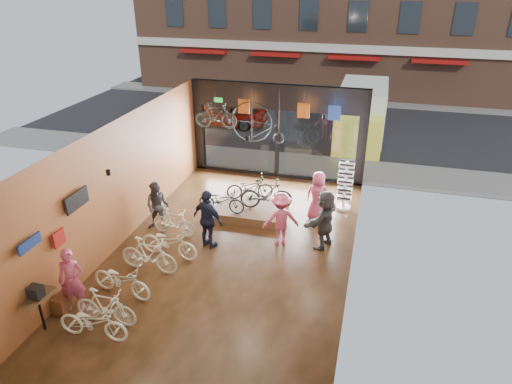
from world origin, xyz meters
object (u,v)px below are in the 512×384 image
at_px(street_car, 228,112).
at_px(floor_bike_4, 169,242).
at_px(customer_4, 318,196).
at_px(customer_5, 325,219).
at_px(display_bike_right, 250,187).
at_px(penny_farthing, 260,124).
at_px(customer_3, 281,219).
at_px(floor_bike_1, 105,307).
at_px(sunglasses_rack, 345,186).
at_px(floor_bike_3, 149,255).
at_px(customer_0, 72,280).
at_px(hung_bike, 216,115).
at_px(floor_bike_5, 174,222).
at_px(display_bike_mid, 266,194).
at_px(display_bike_left, 221,200).
at_px(floor_bike_0, 93,322).
at_px(customer_1, 158,206).
at_px(customer_2, 208,219).
at_px(display_platform, 251,210).
at_px(floor_bike_2, 121,280).
at_px(box_truck, 361,117).

distance_m(street_car, floor_bike_4, 12.89).
distance_m(customer_4, customer_5, 1.70).
distance_m(floor_bike_4, display_bike_right, 4.02).
bearing_deg(penny_farthing, display_bike_right, -86.70).
xyz_separation_m(street_car, customer_3, (5.39, -11.12, 0.13)).
height_order(floor_bike_1, customer_5, customer_5).
relative_size(sunglasses_rack, penny_farthing, 0.91).
height_order(floor_bike_3, customer_0, customer_0).
xyz_separation_m(floor_bike_1, hung_bike, (0.05, 7.88, 2.45)).
height_order(floor_bike_5, display_bike_right, display_bike_right).
bearing_deg(hung_bike, customer_5, -128.92).
relative_size(display_bike_mid, customer_4, 1.03).
height_order(street_car, display_bike_left, street_car).
relative_size(floor_bike_0, customer_3, 0.97).
bearing_deg(floor_bike_3, floor_bike_0, -177.61).
bearing_deg(hung_bike, customer_1, 162.32).
height_order(display_bike_left, display_bike_right, display_bike_right).
distance_m(display_bike_left, display_bike_right, 1.38).
xyz_separation_m(customer_0, sunglasses_rack, (5.95, 7.16, 0.05)).
relative_size(customer_2, customer_4, 1.09).
distance_m(display_platform, customer_3, 2.28).
distance_m(floor_bike_4, customer_5, 4.68).
xyz_separation_m(street_car, customer_5, (6.69, -10.91, 0.20)).
bearing_deg(customer_4, floor_bike_1, 70.68).
xyz_separation_m(display_platform, hung_bike, (-1.78, 1.69, 2.78)).
bearing_deg(display_bike_mid, floor_bike_1, 146.12).
bearing_deg(display_bike_left, customer_5, -101.09).
height_order(display_bike_mid, sunglasses_rack, sunglasses_rack).
bearing_deg(display_bike_mid, sunglasses_rack, -76.36).
height_order(display_platform, display_bike_left, display_bike_left).
bearing_deg(floor_bike_5, customer_4, -56.43).
bearing_deg(customer_3, floor_bike_0, 34.91).
height_order(floor_bike_2, customer_4, customer_4).
height_order(display_bike_right, customer_4, customer_4).
xyz_separation_m(floor_bike_3, floor_bike_4, (0.23, 0.82, -0.04)).
xyz_separation_m(box_truck, customer_5, (-0.44, -9.91, -0.39)).
relative_size(floor_bike_2, display_bike_mid, 0.99).
bearing_deg(floor_bike_1, penny_farthing, -10.72).
relative_size(display_bike_left, customer_2, 0.86).
bearing_deg(display_bike_right, customer_1, 113.87).
height_order(display_bike_mid, penny_farthing, penny_farthing).
distance_m(box_truck, sunglasses_rack, 7.27).
distance_m(penny_farthing, hung_bike, 1.71).
relative_size(floor_bike_2, customer_0, 1.03).
bearing_deg(display_bike_left, customer_2, -172.90).
distance_m(floor_bike_3, display_bike_mid, 4.65).
bearing_deg(floor_bike_0, sunglasses_rack, -34.40).
bearing_deg(floor_bike_0, penny_farthing, -12.19).
height_order(floor_bike_1, sunglasses_rack, sunglasses_rack).
distance_m(floor_bike_1, customer_1, 4.50).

